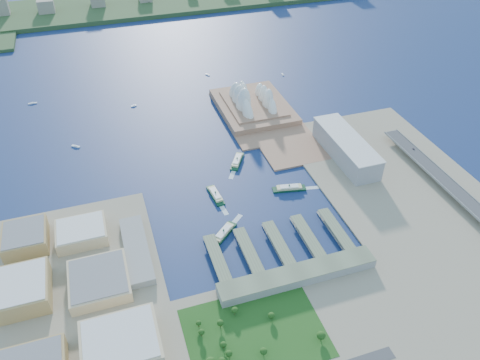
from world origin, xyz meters
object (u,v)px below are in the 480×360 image
object	(u,v)px
toaster_building	(346,148)
car_c	(413,149)
ferry_a	(215,194)
ferry_b	(237,160)
opera_house	(254,95)
ferry_c	(224,232)
ferry_d	(289,187)

from	to	relation	value
toaster_building	car_c	bearing A→B (deg)	-16.15
ferry_a	ferry_b	size ratio (longest dim) A/B	0.98
opera_house	ferry_c	distance (m)	347.63
ferry_c	car_c	world-z (taller)	car_c
opera_house	ferry_d	bearing A→B (deg)	-96.98
ferry_d	ferry_b	bearing A→B (deg)	40.54
ferry_c	ferry_d	xyz separation A→B (m)	(122.62, 62.05, 0.04)
ferry_a	ferry_b	world-z (taller)	ferry_b
opera_house	ferry_d	world-z (taller)	opera_house
car_c	ferry_c	bearing A→B (deg)	12.70
ferry_a	ferry_d	xyz separation A→B (m)	(110.88, -19.90, 0.19)
opera_house	ferry_a	bearing A→B (deg)	-121.69
opera_house	toaster_building	distance (m)	219.62
ferry_a	ferry_d	size ratio (longest dim) A/B	0.96
ferry_c	ferry_b	bearing A→B (deg)	-66.06
toaster_building	ferry_c	world-z (taller)	toaster_building
opera_house	toaster_building	size ratio (longest dim) A/B	1.16
opera_house	ferry_d	size ratio (longest dim) A/B	3.54
toaster_building	ferry_a	xyz separation A→B (m)	(-231.34, -28.97, -15.89)
toaster_building	ferry_a	distance (m)	233.69
ferry_d	ferry_c	bearing A→B (deg)	127.69
opera_house	car_c	distance (m)	305.76
ferry_b	ferry_c	size ratio (longest dim) A/B	0.99
toaster_building	ferry_d	bearing A→B (deg)	-157.92
ferry_a	opera_house	bearing A→B (deg)	53.12
ferry_a	ferry_c	xyz separation A→B (m)	(-11.74, -81.96, 0.15)
toaster_building	ferry_c	size ratio (longest dim) A/B	3.07
toaster_building	car_c	xyz separation A→B (m)	(109.00, -31.56, -4.94)
ferry_a	car_c	world-z (taller)	car_c
toaster_building	opera_house	bearing A→B (deg)	114.23
ferry_c	ferry_d	distance (m)	137.42
ferry_b	toaster_building	bearing A→B (deg)	16.67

